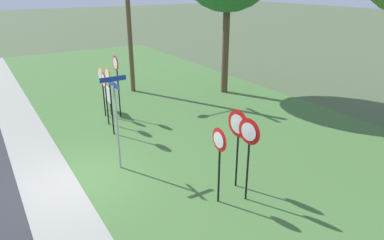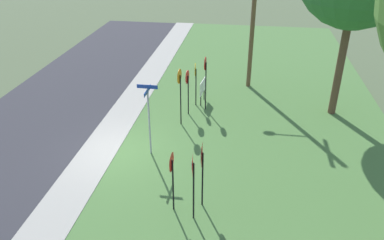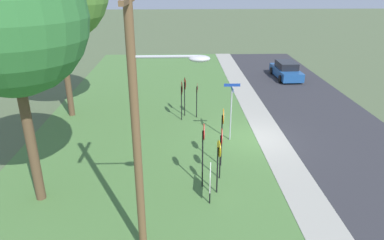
% 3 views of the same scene
% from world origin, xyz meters
% --- Properties ---
extents(ground_plane, '(160.00, 160.00, 0.00)m').
position_xyz_m(ground_plane, '(0.00, 0.00, 0.00)').
color(ground_plane, '#4C5B3D').
extents(road_asphalt, '(44.00, 6.40, 0.01)m').
position_xyz_m(road_asphalt, '(0.00, -4.80, 0.01)').
color(road_asphalt, '#2D2D33').
rests_on(road_asphalt, ground_plane).
extents(sidewalk_strip, '(44.00, 1.60, 0.06)m').
position_xyz_m(sidewalk_strip, '(0.00, -0.80, 0.03)').
color(sidewalk_strip, '#99968C').
rests_on(sidewalk_strip, ground_plane).
extents(grass_median, '(44.00, 12.00, 0.04)m').
position_xyz_m(grass_median, '(0.00, 6.00, 0.02)').
color(grass_median, '#477038').
rests_on(grass_median, ground_plane).
extents(stop_sign_near_left, '(0.66, 0.11, 2.73)m').
position_xyz_m(stop_sign_near_left, '(-2.80, 2.18, 2.00)').
color(stop_sign_near_left, black).
rests_on(stop_sign_near_left, grass_median).
extents(stop_sign_near_right, '(0.65, 0.10, 2.77)m').
position_xyz_m(stop_sign_near_right, '(-4.51, 3.14, 2.02)').
color(stop_sign_near_right, black).
rests_on(stop_sign_near_right, grass_median).
extents(stop_sign_far_left, '(0.64, 0.11, 2.26)m').
position_xyz_m(stop_sign_far_left, '(-4.96, 2.58, 1.66)').
color(stop_sign_far_left, black).
rests_on(stop_sign_far_left, grass_median).
extents(stop_sign_far_center, '(0.66, 0.11, 2.28)m').
position_xyz_m(stop_sign_far_center, '(-3.90, 2.36, 1.67)').
color(stop_sign_far_center, black).
rests_on(stop_sign_far_center, grass_median).
extents(yield_sign_near_left, '(0.72, 0.13, 2.43)m').
position_xyz_m(yield_sign_near_left, '(3.47, 3.70, 1.85)').
color(yield_sign_near_left, black).
rests_on(yield_sign_near_left, grass_median).
extents(yield_sign_near_right, '(0.81, 0.12, 2.41)m').
position_xyz_m(yield_sign_near_right, '(2.78, 3.89, 1.84)').
color(yield_sign_near_right, black).
rests_on(yield_sign_near_right, grass_median).
extents(yield_sign_far_left, '(0.64, 0.10, 2.21)m').
position_xyz_m(yield_sign_far_left, '(3.15, 2.98, 1.66)').
color(yield_sign_far_left, black).
rests_on(yield_sign_far_left, grass_median).
extents(street_name_post, '(0.96, 0.82, 3.06)m').
position_xyz_m(street_name_post, '(-0.10, 1.42, 1.85)').
color(street_name_post, '#9EA0A8').
rests_on(street_name_post, grass_median).
extents(utility_pole, '(2.10, 2.13, 8.45)m').
position_xyz_m(utility_pole, '(-7.93, 5.11, 4.61)').
color(utility_pole, brown).
rests_on(utility_pole, grass_median).
extents(notice_board, '(1.10, 0.14, 1.25)m').
position_xyz_m(notice_board, '(-5.30, 2.91, 0.87)').
color(notice_board, black).
rests_on(notice_board, grass_median).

